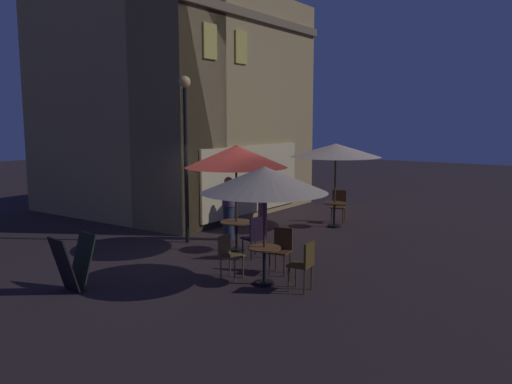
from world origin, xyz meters
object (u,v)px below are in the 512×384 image
object	(u,v)px
cafe_table_1	(334,210)
cafe_chair_4	(256,234)
cafe_chair_0	(282,246)
cafe_chair_2	(305,261)
menu_sandwich_board	(73,263)
cafe_table_2	(237,229)
patio_umbrella_2	(236,157)
patio_umbrella_0	(264,180)
cafe_chair_1	(228,252)
street_lamp_near_corner	(186,133)
patio_umbrella_1	(336,150)
patron_standing_0	(263,201)
cafe_table_0	(264,259)
patron_standing_1	(229,208)
cafe_chair_3	(339,203)

from	to	relation	value
cafe_table_1	cafe_chair_4	xyz separation A→B (m)	(-4.14, -0.07, 0.05)
cafe_chair_0	cafe_chair_2	bearing A→B (deg)	42.18
cafe_table_1	menu_sandwich_board	bearing A→B (deg)	169.96
cafe_table_2	cafe_chair_2	xyz separation A→B (m)	(-1.68, -2.80, 0.03)
patio_umbrella_2	cafe_table_2	bearing A→B (deg)	90.00
patio_umbrella_0	patio_umbrella_2	distance (m)	2.65
cafe_table_1	cafe_chair_1	world-z (taller)	cafe_chair_1
street_lamp_near_corner	patio_umbrella_2	xyz separation A→B (m)	(0.02, -1.55, -0.53)
patio_umbrella_1	cafe_chair_1	size ratio (longest dim) A/B	3.01
patio_umbrella_1	cafe_table_2	bearing A→B (deg)	169.81
patio_umbrella_1	patron_standing_0	xyz separation A→B (m)	(-1.58, 1.46, -1.38)
cafe_table_0	patron_standing_1	distance (m)	3.84
menu_sandwich_board	patron_standing_1	distance (m)	4.87
cafe_table_2	menu_sandwich_board	bearing A→B (deg)	170.10
menu_sandwich_board	cafe_table_2	world-z (taller)	menu_sandwich_board
cafe_table_0	patio_umbrella_0	distance (m)	1.52
cafe_chair_2	street_lamp_near_corner	bearing A→B (deg)	-25.85
cafe_table_0	cafe_table_1	bearing A→B (deg)	12.82
patio_umbrella_1	patio_umbrella_2	distance (m)	3.91
cafe_chair_0	patron_standing_1	xyz separation A→B (m)	(1.72, 2.69, 0.29)
street_lamp_near_corner	patron_standing_1	world-z (taller)	street_lamp_near_corner
patron_standing_1	cafe_table_2	bearing A→B (deg)	46.25
cafe_table_0	cafe_chair_4	distance (m)	1.90
street_lamp_near_corner	patio_umbrella_0	bearing A→B (deg)	-116.21
menu_sandwich_board	cafe_chair_2	xyz separation A→B (m)	(2.36, -3.50, 0.04)
patio_umbrella_1	patron_standing_0	world-z (taller)	patio_umbrella_1
patio_umbrella_0	cafe_chair_3	world-z (taller)	patio_umbrella_0
patio_umbrella_2	cafe_chair_3	distance (m)	4.92
patio_umbrella_1	cafe_chair_4	distance (m)	4.47
patio_umbrella_2	patron_standing_1	distance (m)	1.85
patio_umbrella_2	patron_standing_1	xyz separation A→B (m)	(0.82, 0.87, -1.42)
cafe_chair_2	patron_standing_1	distance (m)	4.44
cafe_chair_2	cafe_chair_4	world-z (taller)	cafe_chair_4
street_lamp_near_corner	cafe_chair_2	size ratio (longest dim) A/B	4.50
street_lamp_near_corner	patron_standing_1	bearing A→B (deg)	-39.38
patio_umbrella_2	cafe_chair_1	size ratio (longest dim) A/B	2.93
patio_umbrella_1	patio_umbrella_2	world-z (taller)	patio_umbrella_2
patio_umbrella_2	patron_standing_1	world-z (taller)	patio_umbrella_2
menu_sandwich_board	patio_umbrella_0	distance (m)	3.82
patron_standing_1	cafe_chair_1	bearing A→B (deg)	37.07
menu_sandwich_board	patron_standing_0	world-z (taller)	patron_standing_0
menu_sandwich_board	patron_standing_1	xyz separation A→B (m)	(4.86, 0.16, 0.31)
cafe_table_0	patio_umbrella_1	xyz separation A→B (m)	(5.60, 1.27, 1.75)
cafe_table_1	patio_umbrella_0	bearing A→B (deg)	-167.18
cafe_chair_0	cafe_table_0	bearing A→B (deg)	0.00
patio_umbrella_1	patio_umbrella_2	size ratio (longest dim) A/B	1.03
patron_standing_0	cafe_chair_4	bearing A→B (deg)	-0.23
cafe_table_1	cafe_table_0	bearing A→B (deg)	-167.18
patio_umbrella_2	patio_umbrella_0	bearing A→B (deg)	-131.75
cafe_table_0	patio_umbrella_1	world-z (taller)	patio_umbrella_1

